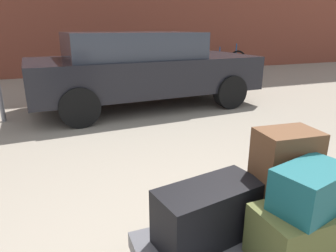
{
  "coord_description": "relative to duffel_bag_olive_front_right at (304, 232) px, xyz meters",
  "views": [
    {
      "loc": [
        -0.89,
        -1.12,
        1.5
      ],
      "look_at": [
        0.0,
        1.2,
        0.69
      ],
      "focal_mm": 32.24,
      "sensor_mm": 36.0,
      "label": 1
    }
  ],
  "objects": [
    {
      "name": "duffel_bag_teal_topmost_pile",
      "position": [
        0.0,
        0.0,
        0.26
      ],
      "size": [
        0.43,
        0.33,
        0.22
      ],
      "primitive_type": "cube",
      "rotation": [
        0.0,
        0.0,
        0.24
      ],
      "color": "#144C51",
      "rests_on": "duffel_bag_olive_front_right"
    },
    {
      "name": "bicycle_leaning",
      "position": [
        4.63,
        8.46,
        -0.12
      ],
      "size": [
        1.76,
        0.15,
        0.96
      ],
      "color": "black",
      "rests_on": "ground_plane"
    },
    {
      "name": "suitcase_brown_front_left",
      "position": [
        0.08,
        0.28,
        0.16
      ],
      "size": [
        0.36,
        0.27,
        0.61
      ],
      "primitive_type": "cube",
      "rotation": [
        0.0,
        0.0,
        -0.09
      ],
      "color": "#51331E",
      "rests_on": "luggage_cart"
    },
    {
      "name": "duffel_bag_olive_front_right",
      "position": [
        0.0,
        0.0,
        0.0
      ],
      "size": [
        0.54,
        0.31,
        0.3
      ],
      "primitive_type": "cube",
      "rotation": [
        0.0,
        0.0,
        0.01
      ],
      "color": "#4C5128",
      "rests_on": "luggage_cart"
    },
    {
      "name": "bollard_kerb_mid",
      "position": [
        3.42,
        6.77,
        -0.16
      ],
      "size": [
        0.24,
        0.24,
        0.66
      ],
      "primitive_type": "cylinder",
      "color": "#383838",
      "rests_on": "ground_plane"
    },
    {
      "name": "duffel_bag_black_stacked_top",
      "position": [
        -0.39,
        0.31,
        0.02
      ],
      "size": [
        0.66,
        0.39,
        0.33
      ],
      "primitive_type": "cube",
      "rotation": [
        0.0,
        0.0,
        0.18
      ],
      "color": "black",
      "rests_on": "luggage_cart"
    },
    {
      "name": "bollard_kerb_near",
      "position": [
        1.87,
        6.77,
        -0.16
      ],
      "size": [
        0.24,
        0.24,
        0.66
      ],
      "primitive_type": "cylinder",
      "color": "#383838",
      "rests_on": "ground_plane"
    },
    {
      "name": "parked_car",
      "position": [
        0.51,
        4.7,
        0.27
      ],
      "size": [
        4.4,
        2.13,
        1.42
      ],
      "color": "black",
      "rests_on": "ground_plane"
    }
  ]
}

